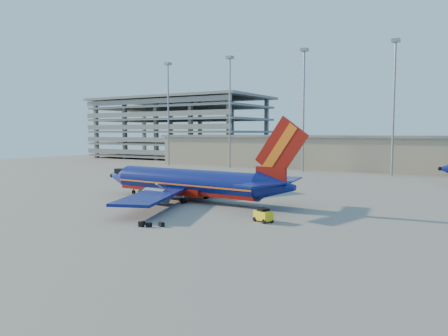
% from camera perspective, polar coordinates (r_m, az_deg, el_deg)
% --- Properties ---
extents(ground, '(220.00, 220.00, 0.00)m').
position_cam_1_polar(ground, '(61.55, -0.67, -3.93)').
color(ground, slate).
rests_on(ground, ground).
extents(terminal_building, '(122.00, 16.00, 8.50)m').
position_cam_1_polar(terminal_building, '(112.10, 19.65, 1.90)').
color(terminal_building, gray).
rests_on(terminal_building, ground).
extents(parking_garage, '(62.00, 32.00, 21.40)m').
position_cam_1_polar(parking_garage, '(157.07, -5.81, 5.57)').
color(parking_garage, slate).
rests_on(parking_garage, ground).
extents(light_mast_row, '(101.60, 1.60, 28.65)m').
position_cam_1_polar(light_mast_row, '(101.80, 15.72, 9.20)').
color(light_mast_row, gray).
rests_on(light_mast_row, ground).
extents(aircraft_main, '(32.86, 31.55, 11.12)m').
position_cam_1_polar(aircraft_main, '(58.96, -4.29, -1.99)').
color(aircraft_main, navy).
rests_on(aircraft_main, ground).
extents(baggage_tug, '(2.28, 1.89, 1.41)m').
position_cam_1_polar(baggage_tug, '(45.29, 5.14, -6.12)').
color(baggage_tug, yellow).
rests_on(baggage_tug, ground).
extents(luggage_pile, '(2.79, 1.59, 0.54)m').
position_cam_1_polar(luggage_pile, '(43.73, -9.68, -7.24)').
color(luggage_pile, black).
rests_on(luggage_pile, ground).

